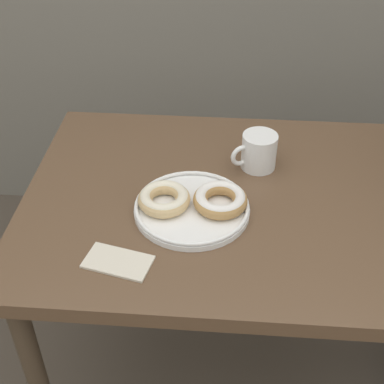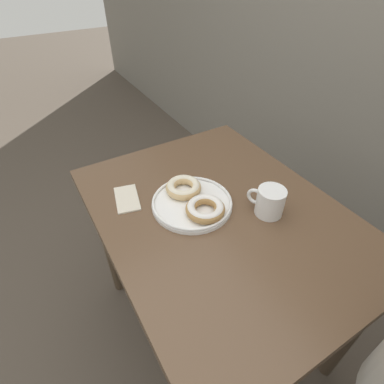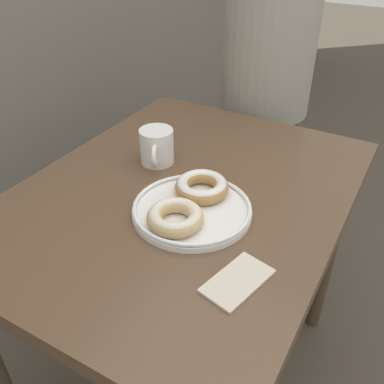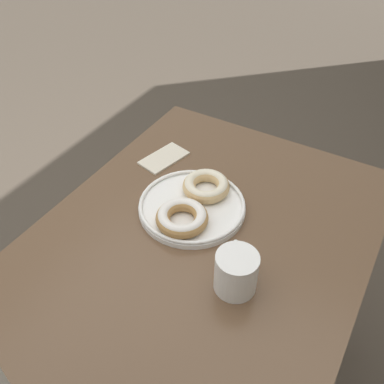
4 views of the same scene
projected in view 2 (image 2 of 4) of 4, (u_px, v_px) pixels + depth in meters
The scene contains 5 objects.
ground_plane at pixel (177, 344), 1.43m from camera, with size 14.00×14.00×0.00m, color #4C4238.
dining_table at pixel (219, 231), 1.07m from camera, with size 0.99×0.76×0.78m.
donut_plate at pixel (193, 200), 1.02m from camera, with size 0.29×0.28×0.05m.
coffee_mug at pixel (270, 201), 0.97m from camera, with size 0.12×0.09×0.10m.
napkin at pixel (127, 199), 1.05m from camera, with size 0.16×0.11×0.01m.
Camera 2 is at (0.58, -0.26, 1.47)m, focal length 28.00 mm.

